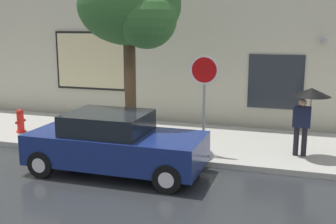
# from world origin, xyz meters

# --- Properties ---
(ground_plane) EXTENTS (60.00, 60.00, 0.00)m
(ground_plane) POSITION_xyz_m (0.00, 0.00, 0.00)
(ground_plane) COLOR #282B2D
(sidewalk) EXTENTS (20.00, 4.00, 0.15)m
(sidewalk) POSITION_xyz_m (0.00, 3.00, 0.07)
(sidewalk) COLOR #A3A099
(sidewalk) RESTS_ON ground
(building_facade) EXTENTS (20.00, 0.67, 7.00)m
(building_facade) POSITION_xyz_m (-0.02, 5.50, 3.48)
(building_facade) COLOR beige
(building_facade) RESTS_ON ground
(parked_car) EXTENTS (4.24, 1.92, 1.48)m
(parked_car) POSITION_xyz_m (0.09, -0.02, 0.73)
(parked_car) COLOR navy
(parked_car) RESTS_ON ground
(fire_hydrant) EXTENTS (0.30, 0.44, 0.77)m
(fire_hydrant) POSITION_xyz_m (-4.22, 2.11, 0.52)
(fire_hydrant) COLOR red
(fire_hydrant) RESTS_ON sidewalk
(pedestrian_with_umbrella) EXTENTS (0.97, 0.97, 1.82)m
(pedestrian_with_umbrella) POSITION_xyz_m (4.51, 2.26, 1.60)
(pedestrian_with_umbrella) COLOR black
(pedestrian_with_umbrella) RESTS_ON sidewalk
(street_tree) EXTENTS (2.87, 2.44, 5.00)m
(street_tree) POSITION_xyz_m (-0.13, 1.75, 3.96)
(street_tree) COLOR #4C3823
(street_tree) RESTS_ON sidewalk
(stop_sign) EXTENTS (0.76, 0.10, 2.63)m
(stop_sign) POSITION_xyz_m (1.88, 1.71, 2.01)
(stop_sign) COLOR gray
(stop_sign) RESTS_ON sidewalk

